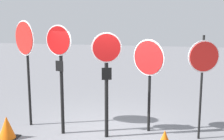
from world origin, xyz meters
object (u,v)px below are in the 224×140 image
at_px(stop_sign_3, 149,65).
at_px(stop_sign_1, 60,59).
at_px(stop_sign_0, 25,48).
at_px(stop_sign_2, 107,68).
at_px(stop_sign_4, 203,64).
at_px(traffic_cone_0, 7,128).

bearing_deg(stop_sign_3, stop_sign_1, -135.00).
distance_m(stop_sign_0, stop_sign_1, 1.13).
height_order(stop_sign_2, stop_sign_3, stop_sign_2).
relative_size(stop_sign_2, stop_sign_4, 1.02).
relative_size(stop_sign_1, traffic_cone_0, 4.86).
relative_size(stop_sign_2, traffic_cone_0, 4.57).
height_order(stop_sign_1, stop_sign_3, stop_sign_1).
bearing_deg(stop_sign_4, stop_sign_3, 148.65).
relative_size(stop_sign_0, traffic_cone_0, 5.01).
distance_m(stop_sign_0, stop_sign_3, 3.11).
distance_m(stop_sign_3, stop_sign_4, 1.27).
relative_size(stop_sign_0, stop_sign_3, 1.19).
xyz_separation_m(stop_sign_2, traffic_cone_0, (-2.29, -0.50, -1.42)).
distance_m(stop_sign_1, stop_sign_4, 3.28).
height_order(stop_sign_2, traffic_cone_0, stop_sign_2).
bearing_deg(stop_sign_4, stop_sign_1, 166.01).
height_order(stop_sign_1, stop_sign_2, stop_sign_1).
bearing_deg(stop_sign_3, traffic_cone_0, -131.66).
bearing_deg(stop_sign_4, stop_sign_0, 159.63).
relative_size(stop_sign_1, stop_sign_4, 1.09).
distance_m(stop_sign_2, traffic_cone_0, 2.74).
distance_m(stop_sign_1, traffic_cone_0, 2.04).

